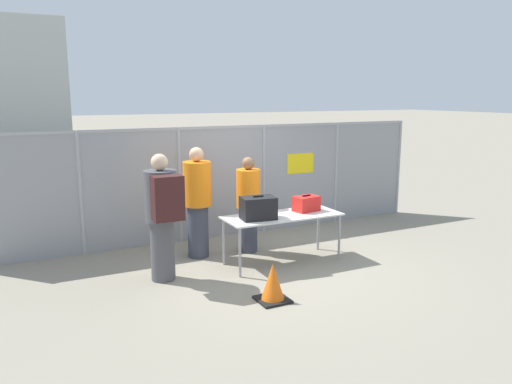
{
  "coord_description": "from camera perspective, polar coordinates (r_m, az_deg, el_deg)",
  "views": [
    {
      "loc": [
        -3.51,
        -6.54,
        2.63
      ],
      "look_at": [
        0.07,
        0.68,
        1.05
      ],
      "focal_mm": 35.0,
      "sensor_mm": 36.0,
      "label": 1
    }
  ],
  "objects": [
    {
      "name": "traveler_hooded",
      "position": [
        7.1,
        -10.64,
        -2.33
      ],
      "size": [
        0.45,
        0.7,
        1.83
      ],
      "rotation": [
        0.0,
        0.0,
        -0.25
      ],
      "color": "#4C4C51",
      "rests_on": "ground_plane"
    },
    {
      "name": "ground_plane",
      "position": [
        7.88,
        1.75,
        -8.43
      ],
      "size": [
        120.0,
        120.0,
        0.0
      ],
      "primitive_type": "plane",
      "color": "gray"
    },
    {
      "name": "suitcase_red",
      "position": [
        8.11,
        5.77,
        -1.33
      ],
      "size": [
        0.43,
        0.33,
        0.27
      ],
      "color": "red",
      "rests_on": "inspection_table"
    },
    {
      "name": "traffic_cone",
      "position": [
        6.54,
        1.92,
        -10.44
      ],
      "size": [
        0.4,
        0.4,
        0.5
      ],
      "color": "black",
      "rests_on": "ground_plane"
    },
    {
      "name": "utility_trailer",
      "position": [
        11.31,
        -0.4,
        -0.3
      ],
      "size": [
        4.37,
        2.03,
        0.67
      ],
      "color": "white",
      "rests_on": "ground_plane"
    },
    {
      "name": "suitcase_black",
      "position": [
        7.54,
        0.25,
        -1.84
      ],
      "size": [
        0.55,
        0.41,
        0.37
      ],
      "color": "black",
      "rests_on": "inspection_table"
    },
    {
      "name": "fence_section",
      "position": [
        9.28,
        -3.69,
        1.47
      ],
      "size": [
        8.51,
        0.07,
        2.07
      ],
      "color": "#9EA0A5",
      "rests_on": "ground_plane"
    },
    {
      "name": "security_worker_near",
      "position": [
        8.36,
        -0.9,
        -1.31
      ],
      "size": [
        0.4,
        0.4,
        1.62
      ],
      "rotation": [
        0.0,
        0.0,
        3.08
      ],
      "color": "#383D4C",
      "rests_on": "ground_plane"
    },
    {
      "name": "security_worker_far",
      "position": [
        8.12,
        -6.71,
        -1.03
      ],
      "size": [
        0.45,
        0.45,
        1.81
      ],
      "rotation": [
        0.0,
        0.0,
        3.66
      ],
      "color": "#383D4C",
      "rests_on": "ground_plane"
    },
    {
      "name": "inspection_table",
      "position": [
        7.85,
        3.05,
        -3.07
      ],
      "size": [
        1.87,
        0.73,
        0.77
      ],
      "color": "silver",
      "rests_on": "ground_plane"
    }
  ]
}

